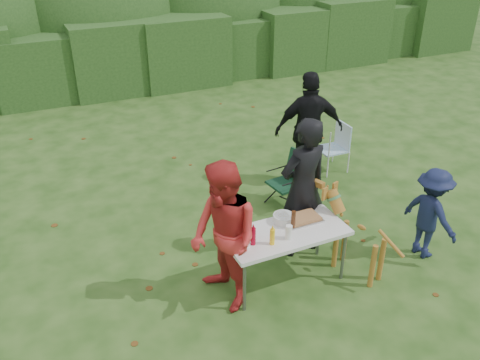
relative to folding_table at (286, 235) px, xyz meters
name	(u,v)px	position (x,y,z in m)	size (l,w,h in m)	color
ground	(263,270)	(-0.15, 0.28, -0.69)	(80.00, 80.00, 0.00)	#1E4211
hedge_row	(115,57)	(-0.15, 8.28, 0.16)	(22.00, 1.40, 1.70)	#23471C
shrub_backdrop	(98,15)	(-0.15, 9.88, 0.91)	(20.00, 2.60, 3.20)	#3D6628
folding_table	(286,235)	(0.00, 0.00, 0.00)	(1.50, 0.70, 0.74)	silver
person_cook	(303,188)	(0.51, 0.47, 0.28)	(0.71, 0.46, 1.94)	black
person_red_jacket	(224,238)	(-0.82, -0.03, 0.22)	(0.88, 0.69, 1.82)	red
person_black_puffy	(309,130)	(1.62, 2.11, 0.28)	(1.13, 0.47, 1.92)	black
child	(430,214)	(1.99, -0.31, -0.05)	(0.82, 0.47, 1.27)	#141B3D
dog	(360,239)	(0.92, -0.26, -0.16)	(1.11, 0.45, 1.06)	#A16E27
camping_chair	(286,181)	(0.91, 1.56, -0.24)	(0.55, 0.55, 0.89)	#10331F
lawn_chair	(332,147)	(2.25, 2.32, -0.25)	(0.51, 0.51, 0.87)	#59A6D5
food_tray	(303,219)	(0.31, 0.12, 0.06)	(0.45, 0.30, 0.02)	#B7B7BA
focaccia_bread	(303,218)	(0.31, 0.12, 0.09)	(0.40, 0.26, 0.04)	#A16E40
mustard_bottle	(272,237)	(-0.27, -0.16, 0.15)	(0.06, 0.06, 0.20)	yellow
ketchup_bottle	(253,236)	(-0.47, -0.07, 0.16)	(0.06, 0.06, 0.22)	#A1041D
beer_bottle	(293,220)	(0.11, 0.02, 0.17)	(0.06, 0.06, 0.24)	#47230F
paper_towel_roll	(239,225)	(-0.53, 0.18, 0.18)	(0.12, 0.12, 0.26)	white
cup_stack	(289,232)	(-0.05, -0.15, 0.14)	(0.08, 0.08, 0.18)	white
pasta_bowl	(283,218)	(0.08, 0.20, 0.10)	(0.26, 0.26, 0.10)	silver
plate_stack	(239,244)	(-0.63, -0.03, 0.08)	(0.24, 0.24, 0.05)	white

